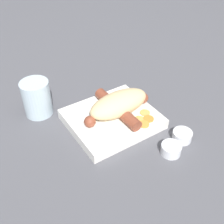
{
  "coord_description": "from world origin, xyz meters",
  "views": [
    {
      "loc": [
        -0.3,
        -0.46,
        0.49
      ],
      "look_at": [
        0.0,
        0.0,
        0.04
      ],
      "focal_mm": 45.0,
      "sensor_mm": 36.0,
      "label": 1
    }
  ],
  "objects_px": {
    "sausage": "(118,109)",
    "drink_glass": "(37,98)",
    "bread_roll": "(119,104)",
    "condiment_cup_near": "(171,150)",
    "condiment_cup_far": "(182,136)",
    "food_tray": "(112,119)"
  },
  "relations": [
    {
      "from": "bread_roll",
      "to": "sausage",
      "type": "distance_m",
      "value": 0.01
    },
    {
      "from": "bread_roll",
      "to": "condiment_cup_near",
      "type": "height_order",
      "value": "bread_roll"
    },
    {
      "from": "condiment_cup_near",
      "to": "condiment_cup_far",
      "type": "distance_m",
      "value": 0.06
    },
    {
      "from": "food_tray",
      "to": "bread_roll",
      "type": "height_order",
      "value": "bread_roll"
    },
    {
      "from": "food_tray",
      "to": "sausage",
      "type": "height_order",
      "value": "sausage"
    },
    {
      "from": "condiment_cup_far",
      "to": "food_tray",
      "type": "bearing_deg",
      "value": 127.33
    },
    {
      "from": "food_tray",
      "to": "condiment_cup_near",
      "type": "bearing_deg",
      "value": -70.61
    },
    {
      "from": "bread_roll",
      "to": "condiment_cup_far",
      "type": "height_order",
      "value": "bread_roll"
    },
    {
      "from": "bread_roll",
      "to": "condiment_cup_far",
      "type": "bearing_deg",
      "value": -57.95
    },
    {
      "from": "bread_roll",
      "to": "sausage",
      "type": "relative_size",
      "value": 0.86
    },
    {
      "from": "drink_glass",
      "to": "food_tray",
      "type": "bearing_deg",
      "value": -45.11
    },
    {
      "from": "food_tray",
      "to": "condiment_cup_far",
      "type": "relative_size",
      "value": 4.6
    },
    {
      "from": "sausage",
      "to": "condiment_cup_far",
      "type": "distance_m",
      "value": 0.17
    },
    {
      "from": "condiment_cup_far",
      "to": "drink_glass",
      "type": "xyz_separation_m",
      "value": [
        -0.25,
        0.29,
        0.04
      ]
    },
    {
      "from": "bread_roll",
      "to": "condiment_cup_near",
      "type": "xyz_separation_m",
      "value": [
        0.04,
        -0.16,
        -0.04
      ]
    },
    {
      "from": "food_tray",
      "to": "condiment_cup_near",
      "type": "xyz_separation_m",
      "value": [
        0.06,
        -0.16,
        -0.0
      ]
    },
    {
      "from": "condiment_cup_far",
      "to": "drink_glass",
      "type": "height_order",
      "value": "drink_glass"
    },
    {
      "from": "sausage",
      "to": "drink_glass",
      "type": "bearing_deg",
      "value": 137.05
    },
    {
      "from": "sausage",
      "to": "condiment_cup_far",
      "type": "relative_size",
      "value": 4.14
    },
    {
      "from": "food_tray",
      "to": "bread_roll",
      "type": "relative_size",
      "value": 1.3
    },
    {
      "from": "food_tray",
      "to": "drink_glass",
      "type": "height_order",
      "value": "drink_glass"
    },
    {
      "from": "sausage",
      "to": "drink_glass",
      "type": "xyz_separation_m",
      "value": [
        -0.16,
        0.15,
        0.01
      ]
    }
  ]
}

